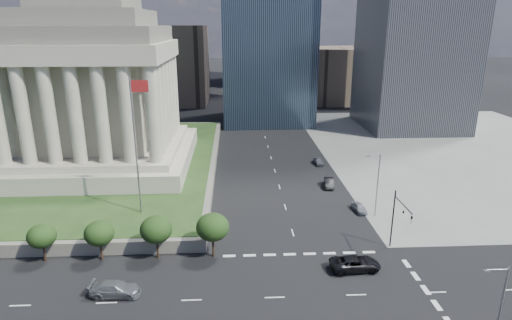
{
  "coord_description": "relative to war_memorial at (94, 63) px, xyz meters",
  "views": [
    {
      "loc": [
        -8.1,
        -34.57,
        28.34
      ],
      "look_at": [
        -5.61,
        13.01,
        13.19
      ],
      "focal_mm": 30.0,
      "sensor_mm": 36.0,
      "label": 1
    }
  ],
  "objects": [
    {
      "name": "tree_row",
      "position": [
        -1.5,
        -34.0,
        -18.4
      ],
      "size": [
        53.0,
        4.0,
        6.0
      ],
      "primitive_type": null,
      "color": "black",
      "rests_on": "ground"
    },
    {
      "name": "parked_sedan_mid",
      "position": [
        43.0,
        -10.44,
        -20.64
      ],
      "size": [
        2.24,
        4.79,
        1.52
      ],
      "primitive_type": "imported",
      "rotation": [
        0.0,
        0.0,
        -0.14
      ],
      "color": "black",
      "rests_on": "ground"
    },
    {
      "name": "parked_sedan_far",
      "position": [
        43.65,
        2.74,
        -20.73
      ],
      "size": [
        4.02,
        1.84,
        1.34
      ],
      "primitive_type": "imported",
      "rotation": [
        0.0,
        0.0,
        0.07
      ],
      "color": "slate",
      "rests_on": "ground"
    },
    {
      "name": "plaza_terrace",
      "position": [
        -11.0,
        2.0,
        -20.5
      ],
      "size": [
        66.0,
        70.0,
        1.8
      ],
      "primitive_type": "cube",
      "color": "#646156",
      "rests_on": "ground"
    },
    {
      "name": "midrise_glass",
      "position": [
        36.0,
        47.0,
        8.6
      ],
      "size": [
        26.0,
        26.0,
        60.0
      ],
      "primitive_type": "cube",
      "color": "black",
      "rests_on": "ground"
    },
    {
      "name": "flagpole",
      "position": [
        12.17,
        -24.0,
        -8.29
      ],
      "size": [
        2.52,
        0.24,
        20.0
      ],
      "color": "slate",
      "rests_on": "plaza_lawn"
    },
    {
      "name": "street_lamp_south",
      "position": [
        47.33,
        -54.0,
        -15.74
      ],
      "size": [
        2.13,
        0.22,
        10.0
      ],
      "color": "slate",
      "rests_on": "ground"
    },
    {
      "name": "traffic_signal_ne",
      "position": [
        46.5,
        -34.3,
        -16.15
      ],
      "size": [
        0.3,
        5.74,
        8.0
      ],
      "color": "black",
      "rests_on": "ground"
    },
    {
      "name": "building_filler_ne",
      "position": [
        66.0,
        82.0,
        -11.4
      ],
      "size": [
        20.0,
        30.0,
        20.0
      ],
      "primitive_type": "cube",
      "color": "brown",
      "rests_on": "ground"
    },
    {
      "name": "parked_sedan_near",
      "position": [
        45.5,
        -21.33,
        -20.75
      ],
      "size": [
        3.98,
        1.96,
        1.31
      ],
      "primitive_type": "imported",
      "rotation": [
        0.0,
        0.0,
        0.11
      ],
      "color": "gray",
      "rests_on": "ground"
    },
    {
      "name": "building_filler_nw",
      "position": [
        4.0,
        82.0,
        -7.4
      ],
      "size": [
        24.0,
        30.0,
        28.0
      ],
      "primitive_type": "cube",
      "color": "brown",
      "rests_on": "ground"
    },
    {
      "name": "street_lamp_north",
      "position": [
        47.33,
        -23.0,
        -15.74
      ],
      "size": [
        2.13,
        0.22,
        10.0
      ],
      "color": "slate",
      "rests_on": "ground"
    },
    {
      "name": "sidewalk_ne",
      "position": [
        80.0,
        12.0,
        -21.38
      ],
      "size": [
        68.0,
        90.0,
        0.03
      ],
      "primitive_type": "cube",
      "color": "slate",
      "rests_on": "ground"
    },
    {
      "name": "suv_grey",
      "position": [
        12.66,
        -41.7,
        -20.59
      ],
      "size": [
        2.61,
        5.7,
        1.61
      ],
      "primitive_type": "imported",
      "rotation": [
        0.0,
        0.0,
        1.51
      ],
      "color": "#585C60",
      "rests_on": "ground"
    },
    {
      "name": "pickup_truck",
      "position": [
        40.2,
        -38.0,
        -20.55
      ],
      "size": [
        6.25,
        3.17,
        1.69
      ],
      "primitive_type": "imported",
      "rotation": [
        0.0,
        0.0,
        1.63
      ],
      "color": "black",
      "rests_on": "ground"
    },
    {
      "name": "plaza_lawn",
      "position": [
        -11.0,
        2.0,
        -19.55
      ],
      "size": [
        64.0,
        68.0,
        0.1
      ],
      "primitive_type": "cube",
      "color": "#213A17",
      "rests_on": "plaza_terrace"
    },
    {
      "name": "ground",
      "position": [
        34.0,
        52.0,
        -21.4
      ],
      "size": [
        500.0,
        500.0,
        0.0
      ],
      "primitive_type": "plane",
      "color": "black",
      "rests_on": "ground"
    },
    {
      "name": "war_memorial",
      "position": [
        0.0,
        0.0,
        0.0
      ],
      "size": [
        34.0,
        34.0,
        39.0
      ],
      "primitive_type": null,
      "color": "gray",
      "rests_on": "plaza_lawn"
    }
  ]
}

